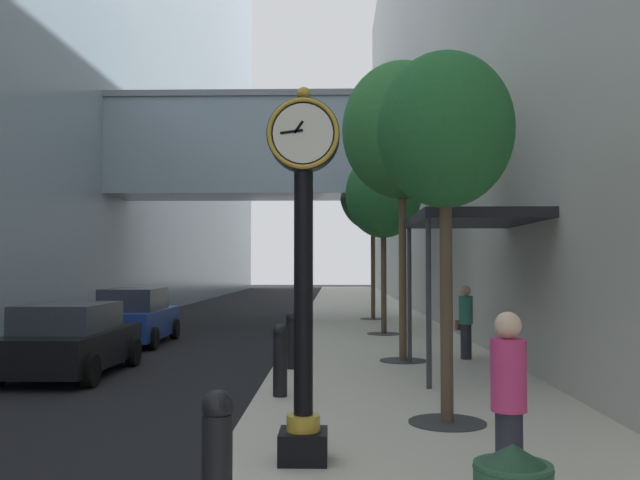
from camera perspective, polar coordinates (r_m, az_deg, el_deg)
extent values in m
plane|color=black|center=(29.27, -1.42, -6.83)|extent=(110.00, 110.00, 0.00)
cube|color=beige|center=(32.25, 3.66, -6.27)|extent=(5.41, 80.00, 0.14)
cube|color=#93A8B7|center=(27.99, -3.90, 7.49)|extent=(13.67, 3.20, 3.77)
cube|color=gray|center=(28.39, -3.89, 11.48)|extent=(13.67, 3.40, 0.24)
cube|color=#B7B2A8|center=(35.21, 15.95, 17.08)|extent=(9.00, 80.00, 27.88)
cube|color=black|center=(8.05, -1.42, -16.98)|extent=(0.55, 0.55, 0.35)
cylinder|color=gold|center=(7.99, -1.42, -15.14)|extent=(0.38, 0.38, 0.18)
cylinder|color=black|center=(7.79, -1.41, -4.44)|extent=(0.22, 0.22, 2.79)
cylinder|color=black|center=(7.93, -1.40, 8.78)|extent=(0.84, 0.28, 0.84)
torus|color=gold|center=(7.78, -1.45, 9.00)|extent=(0.82, 0.05, 0.82)
cylinder|color=silver|center=(7.78, -1.45, 8.99)|extent=(0.69, 0.01, 0.69)
cylinder|color=silver|center=(8.08, -1.35, 8.58)|extent=(0.69, 0.01, 0.69)
sphere|color=gold|center=(8.04, -1.39, 12.23)|extent=(0.16, 0.16, 0.16)
cube|color=black|center=(7.79, -1.81, 9.50)|extent=(0.12, 0.01, 0.15)
cube|color=black|center=(7.78, -2.41, 9.11)|extent=(0.26, 0.01, 0.06)
cylinder|color=black|center=(5.78, -8.68, -19.38)|extent=(0.25, 0.25, 1.04)
sphere|color=black|center=(5.64, -8.65, -13.68)|extent=(0.26, 0.26, 0.26)
cylinder|color=black|center=(11.78, -3.38, -10.54)|extent=(0.25, 0.25, 1.04)
sphere|color=black|center=(11.71, -3.38, -7.70)|extent=(0.26, 0.26, 0.26)
cylinder|color=black|center=(14.83, -2.40, -8.81)|extent=(0.25, 0.25, 1.04)
sphere|color=black|center=(14.78, -2.39, -6.56)|extent=(0.26, 0.26, 0.26)
cylinder|color=black|center=(17.90, -1.75, -7.68)|extent=(0.25, 0.25, 1.04)
sphere|color=black|center=(17.85, -1.75, -5.80)|extent=(0.26, 0.26, 0.26)
cylinder|color=#333335|center=(10.08, 10.68, -14.88)|extent=(1.10, 1.10, 0.02)
cylinder|color=#4C3D2D|center=(9.84, 10.61, -5.08)|extent=(0.18, 0.18, 3.46)
ellipsoid|color=#23602D|center=(10.02, 10.51, 9.13)|extent=(1.96, 1.96, 2.26)
cylinder|color=#333335|center=(16.18, 7.02, -10.06)|extent=(1.10, 1.10, 0.02)
cylinder|color=brown|center=(16.03, 6.98, -2.31)|extent=(0.18, 0.18, 4.38)
ellipsoid|color=#2D7033|center=(16.35, 6.93, 9.19)|extent=(2.85, 2.85, 3.27)
cylinder|color=#333335|center=(22.37, 5.41, -7.88)|extent=(1.10, 1.10, 0.02)
cylinder|color=#4C3D2D|center=(22.26, 5.39, -3.23)|extent=(0.18, 0.18, 3.65)
ellipsoid|color=#23602D|center=(22.38, 5.37, 3.86)|extent=(2.50, 2.50, 2.88)
cylinder|color=#333335|center=(28.58, 4.51, -6.64)|extent=(1.10, 1.10, 0.02)
cylinder|color=brown|center=(28.50, 4.50, -2.37)|extent=(0.18, 0.18, 4.28)
ellipsoid|color=#2D7033|center=(28.66, 4.48, 4.02)|extent=(2.81, 2.81, 3.23)
cone|color=#183523|center=(4.87, 15.96, -17.10)|extent=(0.53, 0.53, 0.16)
cylinder|color=#23232D|center=(16.71, 12.21, -8.37)|extent=(0.35, 0.35, 0.83)
cylinder|color=#337560|center=(16.65, 12.19, -5.79)|extent=(0.46, 0.46, 0.67)
sphere|color=tan|center=(16.62, 12.18, -4.19)|extent=(0.26, 0.26, 0.26)
cube|color=brown|center=(16.84, 11.72, -7.04)|extent=(0.23, 0.20, 0.24)
cylinder|color=#23232D|center=(6.97, 15.68, -17.14)|extent=(0.36, 0.36, 0.85)
cylinder|color=#C6336B|center=(6.81, 15.61, -10.90)|extent=(0.48, 0.48, 0.68)
sphere|color=beige|center=(6.75, 15.57, -6.94)|extent=(0.26, 0.26, 0.26)
cube|color=black|center=(14.30, 12.68, 1.75)|extent=(2.40, 3.60, 0.20)
cylinder|color=#333338|center=(12.52, 9.15, -5.05)|extent=(0.10, 0.10, 3.20)
cylinder|color=#333338|center=(15.69, 7.55, -4.47)|extent=(0.10, 0.10, 3.20)
cube|color=navy|center=(21.37, -15.28, -6.78)|extent=(1.85, 4.17, 0.82)
cube|color=#282D38|center=(21.13, -15.41, -4.86)|extent=(1.60, 2.35, 0.67)
cylinder|color=black|center=(22.99, -16.48, -7.22)|extent=(0.23, 0.64, 0.64)
cylinder|color=black|center=(22.55, -12.15, -7.36)|extent=(0.23, 0.64, 0.64)
cylinder|color=black|center=(20.32, -18.77, -7.86)|extent=(0.23, 0.64, 0.64)
cylinder|color=black|center=(19.83, -13.89, -8.06)|extent=(0.23, 0.64, 0.64)
cube|color=black|center=(15.74, -20.22, -8.53)|extent=(1.86, 4.13, 0.75)
cube|color=#282D38|center=(15.48, -20.46, -6.18)|extent=(1.63, 2.31, 0.61)
cylinder|color=black|center=(17.41, -21.39, -8.80)|extent=(0.22, 0.64, 0.64)
cylinder|color=black|center=(16.79, -15.47, -9.12)|extent=(0.22, 0.64, 0.64)
cylinder|color=black|center=(14.14, -18.79, -10.41)|extent=(0.22, 0.64, 0.64)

